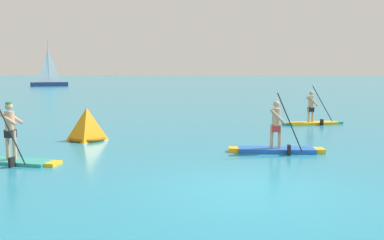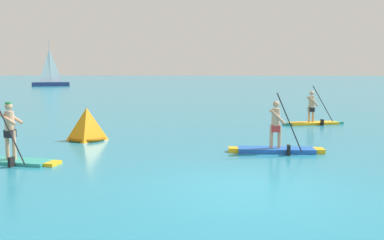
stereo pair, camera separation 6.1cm
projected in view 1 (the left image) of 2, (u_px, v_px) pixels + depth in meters
The scene contains 6 objects.
ground at pixel (250, 190), 8.84m from camera, with size 440.00×440.00×0.00m, color teal.
paddleboarder_near_left at pixel (12, 149), 11.39m from camera, with size 2.85×1.13×1.87m.
paddleboarder_mid_center at pixel (277, 143), 12.90m from camera, with size 3.01×0.88×1.92m.
paddleboarder_far_right at pixel (313, 118), 19.70m from camera, with size 3.03×1.36×1.93m.
race_marker_buoy at pixel (87, 126), 15.19m from camera, with size 1.35×1.35×1.22m.
sailboat_left_horizon at pixel (49, 81), 68.19m from camera, with size 5.98×3.77×7.58m.
Camera 1 is at (-0.63, -8.66, 2.57)m, focal length 38.07 mm.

